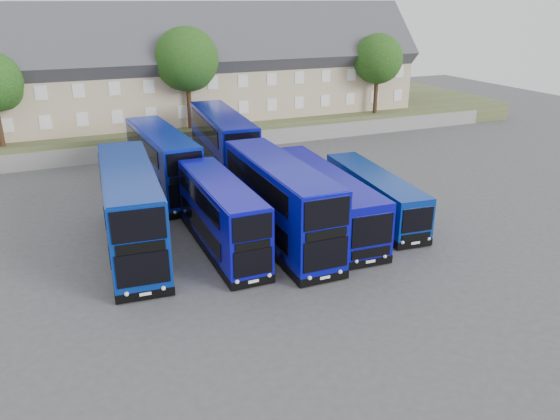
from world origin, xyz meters
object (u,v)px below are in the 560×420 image
at_px(dd_front_mid, 221,217).
at_px(coach_east_a, 321,199).
at_px(tree_mid, 188,62).
at_px(tree_far, 389,50).
at_px(dd_front_left, 131,211).
at_px(tree_east, 378,61).

bearing_deg(dd_front_mid, coach_east_a, 7.79).
relative_size(coach_east_a, tree_mid, 1.41).
bearing_deg(tree_far, dd_front_left, -141.90).
xyz_separation_m(tree_mid, tree_far, (26.00, 6.50, -0.34)).
bearing_deg(dd_front_left, dd_front_mid, -17.02).
relative_size(dd_front_left, tree_east, 1.51).
bearing_deg(coach_east_a, tree_east, 53.58).
relative_size(coach_east_a, tree_east, 1.58).
bearing_deg(coach_east_a, dd_front_mid, -169.26).
bearing_deg(coach_east_a, tree_far, 53.27).
height_order(dd_front_left, tree_mid, tree_mid).
bearing_deg(dd_front_mid, tree_east, 42.48).
height_order(coach_east_a, tree_mid, tree_mid).
bearing_deg(coach_east_a, dd_front_left, 178.44).
bearing_deg(dd_front_left, coach_east_a, 0.01).
distance_m(coach_east_a, tree_mid, 22.82).
bearing_deg(tree_far, coach_east_a, -129.69).
height_order(coach_east_a, tree_far, tree_far).
distance_m(dd_front_left, tree_far, 44.68).
distance_m(coach_east_a, tree_east, 28.11).
distance_m(tree_mid, tree_east, 20.02).
bearing_deg(coach_east_a, tree_mid, 99.59).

